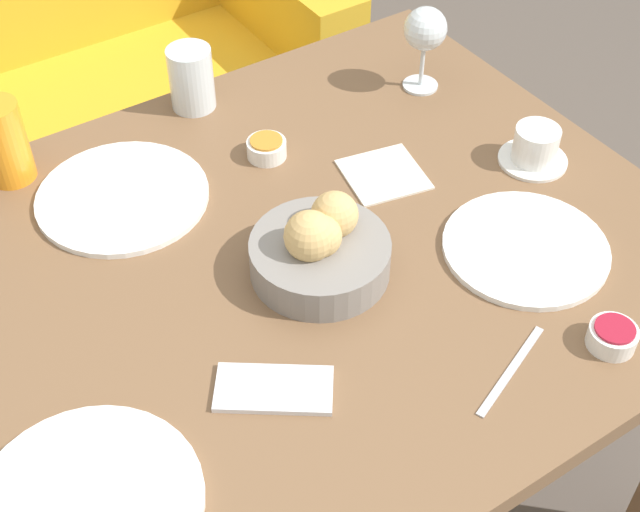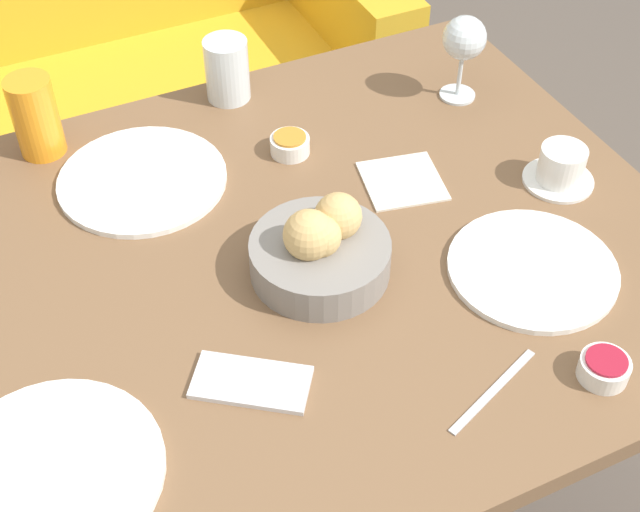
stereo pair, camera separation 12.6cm
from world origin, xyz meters
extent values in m
cube|color=brown|center=(0.00, 0.00, 0.73)|extent=(1.24, 0.95, 0.03)
cube|color=brown|center=(0.57, 0.43, 0.36)|extent=(0.06, 0.06, 0.71)
cube|color=gold|center=(-0.19, 1.04, 0.22)|extent=(1.76, 0.70, 0.45)
cube|color=gold|center=(0.62, 1.04, 0.32)|extent=(0.14, 0.70, 0.65)
cylinder|color=gray|center=(0.06, -0.05, 0.77)|extent=(0.20, 0.20, 0.05)
sphere|color=tan|center=(0.05, -0.05, 0.82)|extent=(0.06, 0.06, 0.06)
sphere|color=tan|center=(0.09, -0.03, 0.82)|extent=(0.07, 0.07, 0.07)
sphere|color=tan|center=(0.04, -0.05, 0.82)|extent=(0.07, 0.07, 0.07)
cylinder|color=white|center=(-0.37, -0.22, 0.75)|extent=(0.27, 0.27, 0.01)
cylinder|color=white|center=(0.33, -0.18, 0.75)|extent=(0.25, 0.25, 0.01)
cylinder|color=white|center=(-0.12, 0.25, 0.75)|extent=(0.27, 0.27, 0.01)
cylinder|color=orange|center=(-0.24, 0.40, 0.82)|extent=(0.07, 0.07, 0.14)
cylinder|color=silver|center=(0.10, 0.42, 0.80)|extent=(0.08, 0.08, 0.11)
cylinder|color=silver|center=(0.47, 0.24, 0.75)|extent=(0.06, 0.06, 0.00)
cylinder|color=silver|center=(0.47, 0.24, 0.79)|extent=(0.01, 0.01, 0.07)
sphere|color=silver|center=(0.47, 0.24, 0.87)|extent=(0.08, 0.08, 0.08)
cylinder|color=white|center=(0.49, -0.03, 0.75)|extent=(0.11, 0.11, 0.01)
cylinder|color=white|center=(0.49, -0.03, 0.78)|extent=(0.07, 0.07, 0.06)
cylinder|color=white|center=(0.30, -0.38, 0.76)|extent=(0.07, 0.07, 0.03)
cylinder|color=#A3192D|center=(0.30, -0.38, 0.78)|extent=(0.05, 0.05, 0.00)
cylinder|color=white|center=(0.13, 0.22, 0.76)|extent=(0.07, 0.07, 0.03)
cylinder|color=#C67F28|center=(0.13, 0.22, 0.78)|extent=(0.05, 0.05, 0.00)
cube|color=#B7B7BC|center=(0.16, -0.34, 0.75)|extent=(0.17, 0.07, 0.00)
cube|color=silver|center=(0.26, 0.07, 0.75)|extent=(0.14, 0.14, 0.00)
cube|color=silver|center=(-0.11, -0.20, 0.75)|extent=(0.17, 0.15, 0.01)
camera|label=1|loc=(-0.44, -0.80, 1.67)|focal=50.00mm
camera|label=2|loc=(-0.33, -0.86, 1.67)|focal=50.00mm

